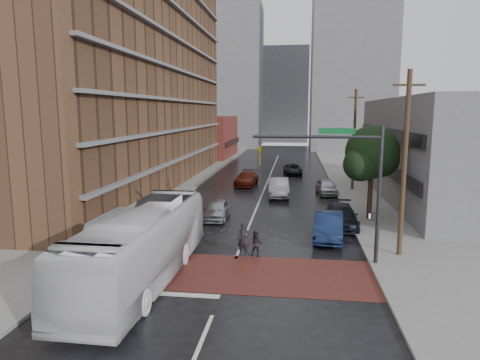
% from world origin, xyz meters
% --- Properties ---
extents(ground, '(160.00, 160.00, 0.00)m').
position_xyz_m(ground, '(0.00, 0.00, 0.00)').
color(ground, black).
rests_on(ground, ground).
extents(crosswalk, '(14.00, 5.00, 0.02)m').
position_xyz_m(crosswalk, '(0.00, 0.50, 0.01)').
color(crosswalk, maroon).
rests_on(crosswalk, ground).
extents(sidewalk_west, '(9.00, 90.00, 0.15)m').
position_xyz_m(sidewalk_west, '(-11.50, 25.00, 0.07)').
color(sidewalk_west, gray).
rests_on(sidewalk_west, ground).
extents(sidewalk_east, '(9.00, 90.00, 0.15)m').
position_xyz_m(sidewalk_east, '(11.50, 25.00, 0.07)').
color(sidewalk_east, gray).
rests_on(sidewalk_east, ground).
extents(apartment_block, '(10.00, 44.00, 28.00)m').
position_xyz_m(apartment_block, '(-14.00, 24.00, 14.00)').
color(apartment_block, brown).
rests_on(apartment_block, ground).
extents(storefront_west, '(8.00, 16.00, 7.00)m').
position_xyz_m(storefront_west, '(-12.00, 54.00, 3.50)').
color(storefront_west, maroon).
rests_on(storefront_west, ground).
extents(building_east, '(11.00, 26.00, 9.00)m').
position_xyz_m(building_east, '(16.50, 20.00, 4.50)').
color(building_east, slate).
rests_on(building_east, ground).
extents(distant_tower_west, '(18.00, 16.00, 32.00)m').
position_xyz_m(distant_tower_west, '(-14.00, 78.00, 16.00)').
color(distant_tower_west, slate).
rests_on(distant_tower_west, ground).
extents(distant_tower_east, '(16.00, 14.00, 36.00)m').
position_xyz_m(distant_tower_east, '(14.00, 72.00, 18.00)').
color(distant_tower_east, slate).
rests_on(distant_tower_east, ground).
extents(distant_tower_center, '(12.00, 10.00, 24.00)m').
position_xyz_m(distant_tower_center, '(0.00, 95.00, 12.00)').
color(distant_tower_center, slate).
rests_on(distant_tower_center, ground).
extents(street_tree, '(4.20, 4.10, 6.90)m').
position_xyz_m(street_tree, '(8.52, 12.03, 4.73)').
color(street_tree, '#332319').
rests_on(street_tree, ground).
extents(signal_mast, '(6.50, 0.30, 7.20)m').
position_xyz_m(signal_mast, '(5.85, 2.50, 4.73)').
color(signal_mast, '#2D2D33').
rests_on(signal_mast, ground).
extents(utility_pole_near, '(1.60, 0.26, 10.00)m').
position_xyz_m(utility_pole_near, '(8.80, 4.00, 5.14)').
color(utility_pole_near, '#473321').
rests_on(utility_pole_near, ground).
extents(utility_pole_far, '(1.60, 0.26, 10.00)m').
position_xyz_m(utility_pole_far, '(8.80, 24.00, 5.14)').
color(utility_pole_far, '#473321').
rests_on(utility_pole_far, ground).
extents(transit_bus, '(3.07, 12.49, 3.47)m').
position_xyz_m(transit_bus, '(-3.89, -1.00, 1.74)').
color(transit_bus, silver).
rests_on(transit_bus, ground).
extents(pedestrian_a, '(0.75, 0.54, 1.90)m').
position_xyz_m(pedestrian_a, '(0.38, 3.00, 0.95)').
color(pedestrian_a, black).
rests_on(pedestrian_a, ground).
extents(pedestrian_b, '(0.78, 0.65, 1.45)m').
position_xyz_m(pedestrian_b, '(1.07, 3.00, 0.73)').
color(pedestrian_b, black).
rests_on(pedestrian_b, ground).
extents(car_travel_a, '(1.70, 4.18, 1.42)m').
position_xyz_m(car_travel_a, '(-2.56, 10.95, 0.71)').
color(car_travel_a, '#A6A9AE').
rests_on(car_travel_a, ground).
extents(car_travel_b, '(2.22, 5.34, 1.72)m').
position_xyz_m(car_travel_b, '(1.57, 20.03, 0.86)').
color(car_travel_b, '#B7B9C0').
rests_on(car_travel_b, ground).
extents(car_travel_c, '(2.45, 5.14, 1.45)m').
position_xyz_m(car_travel_c, '(-2.09, 25.77, 0.72)').
color(car_travel_c, maroon).
rests_on(car_travel_c, ground).
extents(suv_travel, '(2.57, 4.81, 1.28)m').
position_xyz_m(suv_travel, '(2.79, 34.53, 0.64)').
color(suv_travel, black).
rests_on(suv_travel, ground).
extents(car_parked_near, '(2.12, 5.06, 1.62)m').
position_xyz_m(car_parked_near, '(5.20, 6.94, 0.81)').
color(car_parked_near, '#15244C').
rests_on(car_parked_near, ground).
extents(car_parked_mid, '(2.11, 5.12, 1.48)m').
position_xyz_m(car_parked_mid, '(6.30, 10.00, 0.74)').
color(car_parked_mid, black).
rests_on(car_parked_mid, ground).
extents(car_parked_far, '(2.14, 4.43, 1.46)m').
position_xyz_m(car_parked_far, '(6.10, 21.67, 0.73)').
color(car_parked_far, '#AEB3B7').
rests_on(car_parked_far, ground).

